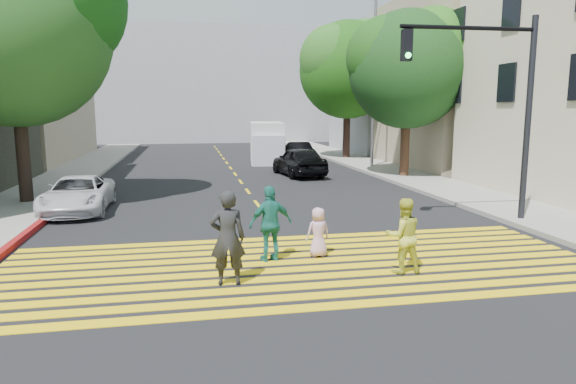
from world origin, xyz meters
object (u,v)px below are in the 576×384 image
object	(u,v)px
pedestrian_child	(318,232)
dark_car_parked	(300,151)
white_sedan	(78,194)
white_van	(267,143)
tree_right_far	(349,65)
tree_left	(15,19)
silver_car	(269,146)
dark_car_near	(299,161)
pedestrian_woman	(403,236)
pedestrian_extra	(271,224)
traffic_signal	(495,91)
pedestrian_man	(228,238)
tree_right_near	(409,63)

from	to	relation	value
pedestrian_child	dark_car_parked	xyz separation A→B (m)	(4.62, 23.02, 0.02)
white_sedan	white_van	size ratio (longest dim) A/B	0.76
tree_right_far	white_sedan	world-z (taller)	tree_right_far
tree_left	silver_car	world-z (taller)	tree_left
dark_car_near	silver_car	bearing A→B (deg)	-100.03
dark_car_parked	white_van	size ratio (longest dim) A/B	0.65
pedestrian_woman	dark_car_near	bearing A→B (deg)	-91.56
tree_left	white_sedan	world-z (taller)	tree_left
pedestrian_extra	traffic_signal	xyz separation A→B (m)	(7.10, 2.57, 3.12)
pedestrian_woman	dark_car_parked	xyz separation A→B (m)	(3.15, 24.56, -0.20)
tree_right_far	traffic_signal	distance (m)	20.83
tree_left	pedestrian_woman	xyz separation A→B (m)	(10.22, -10.07, -5.75)
white_van	pedestrian_child	bearing A→B (deg)	-89.36
tree_right_far	dark_car_near	size ratio (longest dim) A/B	2.12
tree_right_far	pedestrian_child	xyz separation A→B (m)	(-7.98, -23.00, -5.88)
pedestrian_woman	pedestrian_extra	size ratio (longest dim) A/B	0.92
tree_left	pedestrian_woman	world-z (taller)	tree_left
pedestrian_woman	dark_car_parked	size ratio (longest dim) A/B	0.43
tree_right_far	silver_car	bearing A→B (deg)	133.67
pedestrian_man	pedestrian_extra	distance (m)	1.80
pedestrian_child	pedestrian_extra	bearing A→B (deg)	-2.38
dark_car_near	silver_car	xyz separation A→B (m)	(0.52, 13.23, -0.10)
pedestrian_man	white_van	size ratio (longest dim) A/B	0.33
pedestrian_woman	tree_left	bearing A→B (deg)	-41.75
tree_left	pedestrian_man	size ratio (longest dim) A/B	5.08
tree_right_near	white_van	world-z (taller)	tree_right_near
white_van	dark_car_parked	bearing A→B (deg)	26.82
pedestrian_man	white_sedan	xyz separation A→B (m)	(-4.46, 8.37, -0.35)
tree_right_far	white_van	xyz separation A→B (m)	(-5.84, -0.91, -5.23)
tree_right_near	white_sedan	bearing A→B (deg)	-157.52
pedestrian_extra	dark_car_parked	size ratio (longest dim) A/B	0.47
pedestrian_woman	pedestrian_extra	bearing A→B (deg)	-24.85
pedestrian_child	dark_car_near	size ratio (longest dim) A/B	0.26
tree_right_near	pedestrian_woman	size ratio (longest dim) A/B	5.20
dark_car_near	white_sedan	bearing A→B (deg)	32.28
pedestrian_woman	white_sedan	distance (m)	11.68
pedestrian_extra	white_sedan	distance (m)	8.89
dark_car_near	white_van	xyz separation A→B (m)	(-0.58, 7.36, 0.47)
tree_right_far	dark_car_near	bearing A→B (deg)	-122.41
tree_right_near	pedestrian_child	distance (m)	15.89
pedestrian_extra	dark_car_near	distance (m)	15.37
tree_right_near	pedestrian_child	bearing A→B (deg)	-121.53
white_sedan	dark_car_near	size ratio (longest dim) A/B	0.97
pedestrian_man	silver_car	xyz separation A→B (m)	(5.50, 29.53, -0.29)
pedestrian_man	dark_car_near	bearing A→B (deg)	-103.48
tree_right_near	white_van	xyz separation A→B (m)	(-5.73, 9.26, -4.47)
pedestrian_woman	dark_car_near	xyz separation A→B (m)	(1.25, 16.26, -0.04)
white_sedan	traffic_signal	bearing A→B (deg)	-19.17
tree_right_far	dark_car_near	xyz separation A→B (m)	(-5.25, -8.28, -5.71)
dark_car_near	tree_left	bearing A→B (deg)	20.60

